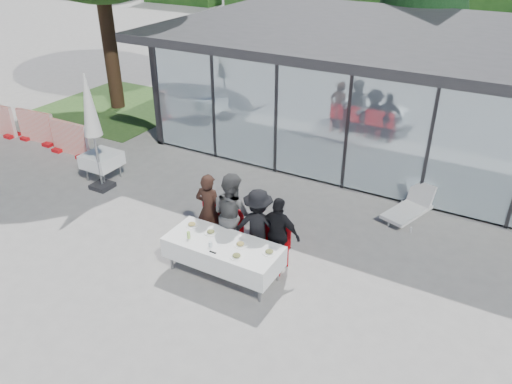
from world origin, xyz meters
The scene contains 23 objects.
ground centered at (0.00, 0.00, 0.00)m, with size 90.00×90.00×0.00m, color gray.
pavilion centered at (2.00, 8.16, 2.15)m, with size 14.80×8.80×3.44m.
dining_table centered at (0.27, -0.44, 0.54)m, with size 2.26×0.96×0.75m.
diner_a centered at (-0.55, 0.33, 0.83)m, with size 0.60×0.60×1.65m, color #301C15.
diner_chair_a centered at (-0.55, 0.31, 0.54)m, with size 0.44×0.44×0.97m.
diner_b centered at (0.00, 0.33, 0.90)m, with size 0.88×0.88×1.80m, color #4C4C4C.
diner_chair_b centered at (0.00, 0.31, 0.54)m, with size 0.44×0.44×0.97m.
diner_c centered at (0.61, 0.33, 0.79)m, with size 1.03×1.03×1.59m, color black.
diner_chair_c centered at (0.61, 0.31, 0.54)m, with size 0.44×0.44×0.97m.
diner_d centered at (1.07, 0.33, 0.77)m, with size 0.90×0.90×1.54m, color black.
diner_chair_d centered at (1.07, 0.31, 0.54)m, with size 0.44×0.44×0.97m.
plate_a centered at (-0.59, -0.25, 0.78)m, with size 0.25×0.25×0.07m.
plate_b centered at (-0.10, -0.29, 0.78)m, with size 0.25×0.25×0.07m.
plate_c centered at (0.61, -0.36, 0.78)m, with size 0.25×0.25×0.07m.
plate_d centered at (1.20, -0.31, 0.78)m, with size 0.25×0.25×0.07m.
plate_extra centered at (0.74, -0.71, 0.78)m, with size 0.25×0.25×0.07m.
juice_bottle centered at (-0.38, -0.64, 0.82)m, with size 0.06×0.06×0.14m, color #97C351.
drinking_glasses centered at (0.14, -0.66, 0.80)m, with size 0.07×0.07×0.10m.
folded_eyeglasses centered at (0.29, -0.80, 0.76)m, with size 0.14×0.03×0.01m, color black.
spare_table_left centered at (-4.73, 1.44, 0.55)m, with size 0.86×0.86×0.74m.
market_umbrella centered at (-4.40, 1.03, 2.02)m, with size 0.50×0.50×3.00m.
lounger centered at (2.89, 3.55, 0.26)m, with size 0.99×1.45×0.72m.
grass_patch centered at (-8.50, 6.00, 0.01)m, with size 5.00×5.00×0.02m, color #385926.
Camera 1 is at (4.65, -6.93, 6.13)m, focal length 35.00 mm.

